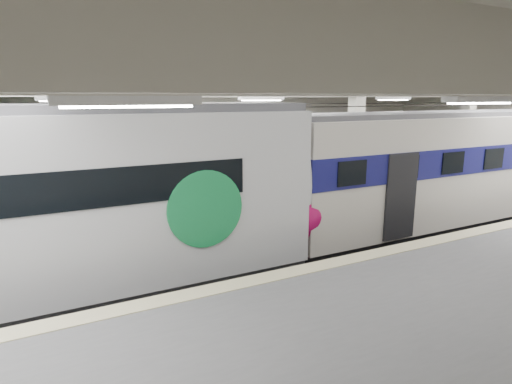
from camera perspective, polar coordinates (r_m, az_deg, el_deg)
station_hall at (r=11.66m, az=9.53°, el=3.76°), size 36.00×24.00×5.75m
modern_emu at (r=11.26m, az=-21.63°, el=-1.79°), size 15.19×3.13×4.83m
older_rer at (r=17.47m, az=22.84°, el=2.83°), size 13.57×3.00×4.47m
far_train at (r=16.65m, az=-24.64°, el=1.96°), size 13.73×3.01×4.38m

